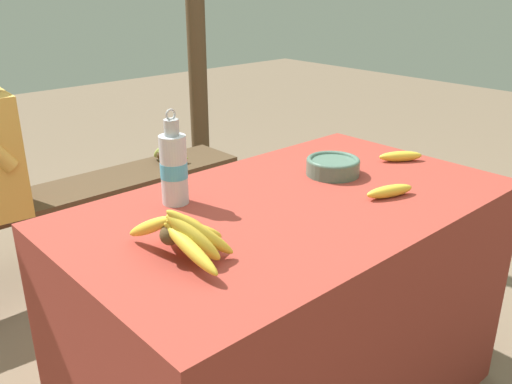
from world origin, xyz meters
name	(u,v)px	position (x,y,z in m)	size (l,w,h in m)	color
market_counter	(290,312)	(0.00, 0.00, 0.38)	(1.33, 0.78, 0.76)	maroon
banana_bunch_ripe	(183,232)	(-0.43, -0.06, 0.83)	(0.17, 0.33, 0.14)	#4C381E
serving_bowl	(333,166)	(0.26, 0.07, 0.80)	(0.18, 0.18, 0.06)	#4C6B5B
water_bottle	(174,168)	(-0.26, 0.22, 0.87)	(0.08, 0.08, 0.28)	silver
loose_banana_front	(390,191)	(0.23, -0.17, 0.78)	(0.16, 0.08, 0.04)	gold
loose_banana_side	(400,156)	(0.54, 0.00, 0.78)	(0.15, 0.12, 0.04)	gold
wooden_bench	(78,201)	(-0.08, 1.34, 0.37)	(1.73, 0.32, 0.44)	#4C3823
banana_bunch_green	(167,155)	(0.43, 1.34, 0.49)	(0.17, 0.28, 0.11)	#4C381E
support_post_far	(195,15)	(0.90, 1.67, 1.16)	(0.11, 0.11, 2.33)	#4C3823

